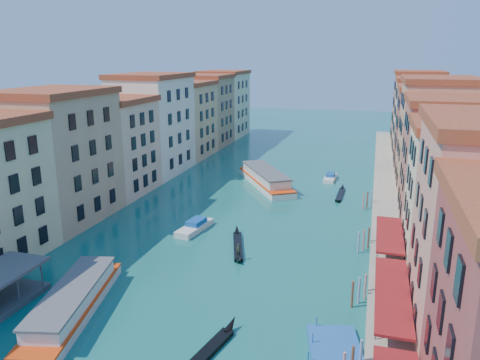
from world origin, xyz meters
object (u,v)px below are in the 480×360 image
(vaporetto_far, at_px, (266,178))
(blue_dock, at_px, (335,349))
(vaporetto_near, at_px, (73,302))
(gondola_right, at_px, (199,358))
(gondola_fore, at_px, (238,245))

(vaporetto_far, height_order, blue_dock, vaporetto_far)
(vaporetto_near, bearing_deg, gondola_right, -27.88)
(gondola_right, bearing_deg, gondola_fore, 111.34)
(vaporetto_near, height_order, blue_dock, vaporetto_near)
(vaporetto_far, distance_m, blue_dock, 53.23)
(vaporetto_near, bearing_deg, blue_dock, -11.24)
(blue_dock, bearing_deg, gondola_right, -169.38)
(gondola_right, relative_size, blue_dock, 1.66)
(vaporetto_far, height_order, gondola_right, vaporetto_far)
(vaporetto_far, height_order, gondola_fore, vaporetto_far)
(gondola_fore, bearing_deg, gondola_right, -99.10)
(gondola_right, height_order, blue_dock, gondola_right)
(gondola_fore, relative_size, blue_dock, 1.58)
(gondola_fore, distance_m, blue_dock, 23.95)
(vaporetto_near, xyz_separation_m, gondola_fore, (11.07, 20.01, -0.81))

